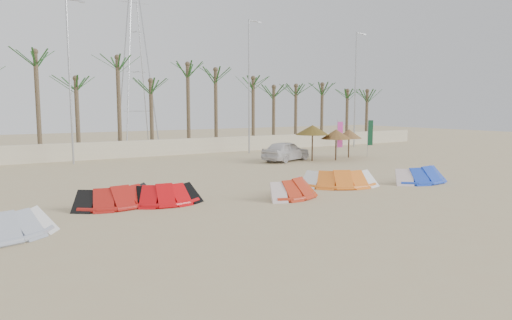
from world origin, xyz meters
TOP-DOWN VIEW (x-y plane):
  - ground at (0.00, 0.00)m, footprint 120.00×120.00m
  - boundary_wall at (0.00, 22.00)m, footprint 60.00×0.30m
  - palm_line at (0.67, 23.50)m, footprint 52.00×4.00m
  - lamp_b at (-5.96, 20.00)m, footprint 1.25×0.14m
  - lamp_c at (8.04, 20.00)m, footprint 1.25×0.14m
  - lamp_d at (20.04, 20.00)m, footprint 1.25×0.14m
  - pylon at (1.00, 28.00)m, footprint 3.00×3.00m
  - kite_grey at (-11.18, 2.45)m, footprint 3.39×2.15m
  - kite_red_left at (-7.06, 5.15)m, footprint 3.47×1.88m
  - kite_red_mid at (-5.38, 4.64)m, footprint 3.22×1.95m
  - kite_red_right at (-0.08, 3.02)m, footprint 3.30×2.34m
  - kite_orange at (3.38, 3.99)m, footprint 4.10×2.87m
  - kite_blue at (7.92, 2.80)m, footprint 3.69×1.74m
  - parasol_left at (9.05, 12.88)m, footprint 2.47×2.47m
  - parasol_mid at (10.73, 12.24)m, footprint 2.22×2.22m
  - parasol_right at (12.81, 13.11)m, footprint 1.95×1.95m
  - flag_pink at (11.56, 12.85)m, footprint 0.44×0.19m
  - flag_green at (14.65, 12.78)m, footprint 0.44×0.17m
  - car at (7.40, 13.82)m, footprint 4.55×3.01m

SIDE VIEW (x-z plane):
  - ground at x=0.00m, z-range 0.00..0.00m
  - pylon at x=1.00m, z-range -7.00..7.00m
  - kite_red_right at x=-0.08m, z-range -0.03..0.87m
  - kite_red_mid at x=-5.38m, z-range -0.03..0.87m
  - kite_grey at x=-11.18m, z-range -0.03..0.87m
  - kite_red_left at x=-7.06m, z-range -0.03..0.87m
  - kite_blue at x=7.92m, z-range -0.03..0.87m
  - kite_orange at x=3.38m, z-range -0.03..0.87m
  - boundary_wall at x=0.00m, z-range 0.00..1.30m
  - car at x=7.40m, z-range 0.00..1.44m
  - flag_pink at x=11.56m, z-range 0.27..3.22m
  - flag_green at x=14.65m, z-range 0.28..3.30m
  - parasol_right at x=12.81m, z-range 0.74..2.92m
  - parasol_mid at x=10.73m, z-range 0.78..3.04m
  - parasol_left at x=9.05m, z-range 0.94..3.53m
  - lamp_b at x=-5.96m, z-range 0.27..11.27m
  - lamp_c at x=8.04m, z-range 0.27..11.27m
  - lamp_d at x=20.04m, z-range 0.27..11.27m
  - palm_line at x=0.67m, z-range 2.59..10.29m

